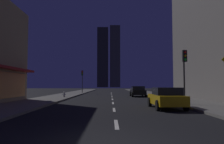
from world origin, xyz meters
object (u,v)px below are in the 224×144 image
object	(u,v)px
car_parked_far	(138,91)
car_parked_near	(166,98)
fire_hydrant_far_left	(64,94)
traffic_light_near_right	(185,65)
traffic_light_far_left	(82,77)
street_lamp_right	(216,20)

from	to	relation	value
car_parked_far	car_parked_near	bearing A→B (deg)	-90.00
fire_hydrant_far_left	traffic_light_near_right	distance (m)	15.49
traffic_light_far_left	traffic_light_near_right	bearing A→B (deg)	-65.48
traffic_light_near_right	car_parked_near	bearing A→B (deg)	-137.75
car_parked_near	fire_hydrant_far_left	world-z (taller)	car_parked_near
car_parked_near	car_parked_far	world-z (taller)	same
traffic_light_near_right	car_parked_far	bearing A→B (deg)	97.88
car_parked_far	traffic_light_far_left	xyz separation A→B (m)	(-9.10, 10.39, 2.45)
traffic_light_near_right	street_lamp_right	size ratio (longest dim) A/B	0.64
fire_hydrant_far_left	traffic_light_far_left	distance (m)	14.26
car_parked_near	car_parked_far	size ratio (longest dim) A/B	1.00
traffic_light_near_right	traffic_light_far_left	distance (m)	26.51
traffic_light_near_right	traffic_light_far_left	world-z (taller)	same
traffic_light_near_right	fire_hydrant_far_left	bearing A→B (deg)	138.39
traffic_light_near_right	street_lamp_right	xyz separation A→B (m)	(-0.12, -5.38, 1.87)
fire_hydrant_far_left	car_parked_far	bearing A→B (deg)	20.76
street_lamp_right	car_parked_near	bearing A→B (deg)	115.99
car_parked_near	traffic_light_far_left	distance (m)	27.51
car_parked_near	street_lamp_right	distance (m)	5.93
car_parked_far	traffic_light_far_left	distance (m)	14.03
traffic_light_near_right	traffic_light_far_left	size ratio (longest dim) A/B	1.00
car_parked_near	traffic_light_far_left	size ratio (longest dim) A/B	1.01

